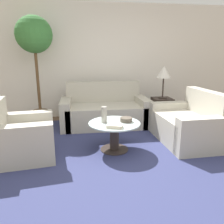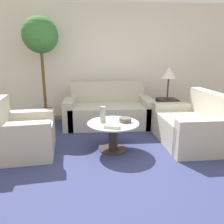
{
  "view_description": "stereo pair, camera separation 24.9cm",
  "coord_description": "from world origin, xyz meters",
  "views": [
    {
      "loc": [
        -0.64,
        -2.35,
        1.43
      ],
      "look_at": [
        -0.15,
        1.02,
        0.55
      ],
      "focal_mm": 35.0,
      "sensor_mm": 36.0,
      "label": 1
    },
    {
      "loc": [
        -0.39,
        -2.38,
        1.43
      ],
      "look_at": [
        -0.15,
        1.02,
        0.55
      ],
      "focal_mm": 35.0,
      "sensor_mm": 36.0,
      "label": 2
    }
  ],
  "objects": [
    {
      "name": "armchair",
      "position": [
        -1.53,
        0.74,
        0.28
      ],
      "size": [
        0.95,
        0.98,
        0.85
      ],
      "rotation": [
        0.0,
        0.0,
        1.7
      ],
      "color": "#B2AD9E",
      "rests_on": "ground_plane"
    },
    {
      "name": "coffee_table",
      "position": [
        -0.15,
        0.77,
        0.29
      ],
      "size": [
        0.79,
        0.79,
        0.45
      ],
      "color": "#332823",
      "rests_on": "ground_plane"
    },
    {
      "name": "wall_back",
      "position": [
        0.0,
        2.91,
        1.3
      ],
      "size": [
        10.0,
        0.06,
        2.6
      ],
      "color": "white",
      "rests_on": "ground_plane"
    },
    {
      "name": "loveseat",
      "position": [
        1.19,
        0.97,
        0.28
      ],
      "size": [
        0.91,
        1.33,
        0.87
      ],
      "rotation": [
        0.0,
        0.0,
        -1.54
      ],
      "color": "#B2AD9E",
      "rests_on": "ground_plane"
    },
    {
      "name": "potted_plant",
      "position": [
        -1.51,
        2.39,
        1.71
      ],
      "size": [
        0.73,
        0.73,
        2.21
      ],
      "color": "brown",
      "rests_on": "ground_plane"
    },
    {
      "name": "sofa_main",
      "position": [
        -0.14,
        2.12,
        0.29
      ],
      "size": [
        1.8,
        0.91,
        0.89
      ],
      "color": "#B2AD9E",
      "rests_on": "ground_plane"
    },
    {
      "name": "rug",
      "position": [
        -0.15,
        0.77,
        0.0
      ],
      "size": [
        3.65,
        3.53,
        0.01
      ],
      "color": "navy",
      "rests_on": "ground_plane"
    },
    {
      "name": "vase",
      "position": [
        -0.3,
        0.79,
        0.57
      ],
      "size": [
        0.08,
        0.08,
        0.25
      ],
      "color": "#9E998E",
      "rests_on": "coffee_table"
    },
    {
      "name": "bowl",
      "position": [
        0.04,
        0.79,
        0.48
      ],
      "size": [
        0.18,
        0.18,
        0.07
      ],
      "color": "brown",
      "rests_on": "coffee_table"
    },
    {
      "name": "ground_plane",
      "position": [
        0.0,
        0.0,
        0.0
      ],
      "size": [
        14.0,
        14.0,
        0.0
      ],
      "primitive_type": "plane",
      "color": "brown"
    },
    {
      "name": "side_table",
      "position": [
        1.1,
        2.05,
        0.28
      ],
      "size": [
        0.4,
        0.4,
        0.55
      ],
      "color": "#332823",
      "rests_on": "ground_plane"
    },
    {
      "name": "book_stack",
      "position": [
        -0.18,
        0.52,
        0.47
      ],
      "size": [
        0.25,
        0.19,
        0.05
      ],
      "rotation": [
        0.0,
        0.0,
        -0.36
      ],
      "color": "beige",
      "rests_on": "coffee_table"
    },
    {
      "name": "table_lamp",
      "position": [
        1.1,
        2.05,
        1.08
      ],
      "size": [
        0.31,
        0.31,
        0.67
      ],
      "color": "#332823",
      "rests_on": "side_table"
    }
  ]
}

